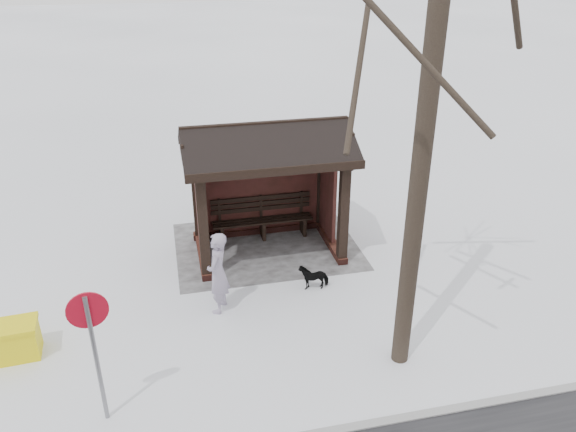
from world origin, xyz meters
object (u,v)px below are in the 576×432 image
Objects in this scene: bus_shelter at (265,161)px; dog at (314,276)px; pedestrian at (218,273)px; grit_bin at (13,340)px; road_sign at (91,330)px.

dog is at bearing 108.82° from bus_shelter.
pedestrian is at bearing -77.10° from dog.
grit_bin is at bearing -77.77° from dog.
bus_shelter is 5.99m from grit_bin.
bus_shelter is 2.17× the size of pedestrian.
bus_shelter reaches higher than dog.
pedestrian is (1.36, 2.23, -1.33)m from bus_shelter.
pedestrian is 1.86× the size of grit_bin.
dog is (-0.64, 1.87, -1.91)m from bus_shelter.
road_sign is at bearing -16.32° from pedestrian.
grit_bin is (3.60, 0.59, -0.50)m from pedestrian.
pedestrian is at bearing -175.00° from grit_bin.
road_sign is (1.99, 2.38, 0.79)m from pedestrian.
bus_shelter is 2.75m from dog.
road_sign is at bearing -52.90° from dog.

